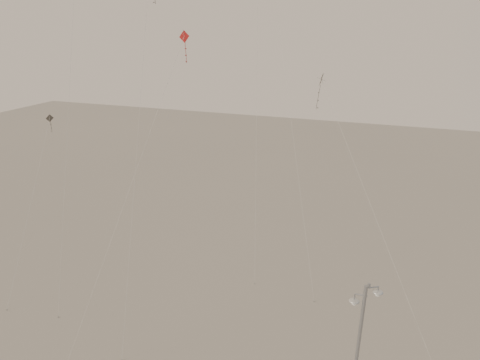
% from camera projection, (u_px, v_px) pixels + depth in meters
% --- Properties ---
extents(street_lamp, '(1.54, 0.81, 9.04)m').
position_uv_depth(street_lamp, '(357.00, 356.00, 23.43)').
color(street_lamp, gray).
rests_on(street_lamp, ground).
extents(kite_1, '(0.51, 7.13, 24.11)m').
position_uv_depth(kite_1, '(144.00, 54.00, 28.77)').
color(kite_1, '#332F2B').
rests_on(kite_1, ground).
extents(kite_3, '(6.27, 6.84, 20.24)m').
position_uv_depth(kite_3, '(151.00, 130.00, 26.17)').
color(kite_3, maroon).
rests_on(kite_3, ground).
extents(kite_4, '(10.69, 10.59, 17.54)m').
position_uv_depth(kite_4, '(346.00, 144.00, 28.68)').
color(kite_4, '#332F2B').
rests_on(kite_4, ground).
extents(kite_6, '(0.78, 7.72, 13.56)m').
position_uv_depth(kite_6, '(41.00, 160.00, 37.19)').
color(kite_6, '#332F2B').
rests_on(kite_6, ground).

